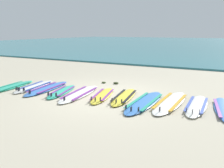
{
  "coord_description": "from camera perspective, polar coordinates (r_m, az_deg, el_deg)",
  "views": [
    {
      "loc": [
        3.52,
        -6.29,
        2.04
      ],
      "look_at": [
        0.02,
        0.72,
        0.25
      ],
      "focal_mm": 37.09,
      "sensor_mm": 36.0,
      "label": 1
    }
  ],
  "objects": [
    {
      "name": "seaweed_clump_mid_sand",
      "position": [
        9.29,
        -2.03,
        0.39
      ],
      "size": [
        0.18,
        0.14,
        0.06
      ],
      "primitive_type": "ellipsoid",
      "color": "#384723",
      "rests_on": "ground"
    },
    {
      "name": "surfboard_3",
      "position": [
        8.06,
        -12.24,
        -1.81
      ],
      "size": [
        0.91,
        1.99,
        0.18
      ],
      "color": "#2DB793",
      "rests_on": "ground"
    },
    {
      "name": "ground_plane",
      "position": [
        7.49,
        -2.58,
        -2.95
      ],
      "size": [
        80.0,
        80.0,
        0.0
      ],
      "primitive_type": "plane",
      "color": "#B7AD93"
    },
    {
      "name": "surfboard_1",
      "position": [
        9.06,
        -18.51,
        -0.57
      ],
      "size": [
        0.84,
        2.22,
        0.18
      ],
      "color": "white",
      "rests_on": "ground"
    },
    {
      "name": "surfboard_2",
      "position": [
        8.65,
        -15.64,
        -1.0
      ],
      "size": [
        0.84,
        2.45,
        0.18
      ],
      "color": "#3875CC",
      "rests_on": "ground"
    },
    {
      "name": "surfboard_7",
      "position": [
        6.8,
        8.03,
        -4.4
      ],
      "size": [
        0.69,
        2.55,
        0.18
      ],
      "color": "#3875CC",
      "rests_on": "ground"
    },
    {
      "name": "surfboard_5",
      "position": [
        7.41,
        -2.35,
        -2.82
      ],
      "size": [
        0.92,
        2.03,
        0.18
      ],
      "color": "yellow",
      "rests_on": "ground"
    },
    {
      "name": "surfboard_4",
      "position": [
        7.68,
        -7.94,
        -2.37
      ],
      "size": [
        0.83,
        2.44,
        0.18
      ],
      "color": "white",
      "rests_on": "ground"
    },
    {
      "name": "surfboard_9",
      "position": [
        6.84,
        20.14,
        -4.98
      ],
      "size": [
        0.55,
        2.18,
        0.18
      ],
      "color": "silver",
      "rests_on": "ground"
    },
    {
      "name": "surfboard_8",
      "position": [
        6.92,
        14.2,
        -4.37
      ],
      "size": [
        0.76,
        2.58,
        0.18
      ],
      "color": "white",
      "rests_on": "ground"
    },
    {
      "name": "surfboard_6",
      "position": [
        7.27,
        2.99,
        -3.14
      ],
      "size": [
        0.8,
        2.15,
        0.18
      ],
      "color": "yellow",
      "rests_on": "ground"
    },
    {
      "name": "sea",
      "position": [
        43.25,
        22.14,
        9.33
      ],
      "size": [
        80.0,
        60.0,
        0.1
      ],
      "primitive_type": "cube",
      "color": "teal",
      "rests_on": "ground"
    },
    {
      "name": "surfboard_0",
      "position": [
        9.35,
        -23.43,
        -0.58
      ],
      "size": [
        0.78,
        2.22,
        0.18
      ],
      "color": "#2DB793",
      "rests_on": "ground"
    },
    {
      "name": "seaweed_clump_near_shoreline",
      "position": [
        9.16,
        0.98,
        0.25
      ],
      "size": [
        0.21,
        0.17,
        0.07
      ],
      "primitive_type": "ellipsoid",
      "color": "#2D381E",
      "rests_on": "ground"
    }
  ]
}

